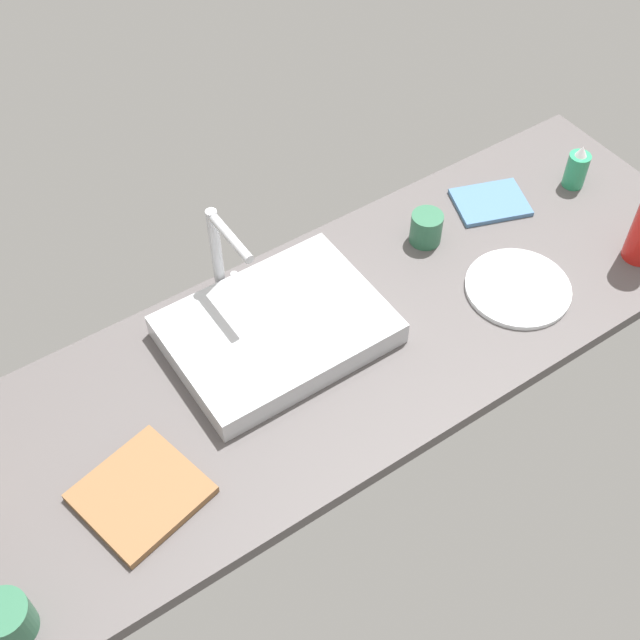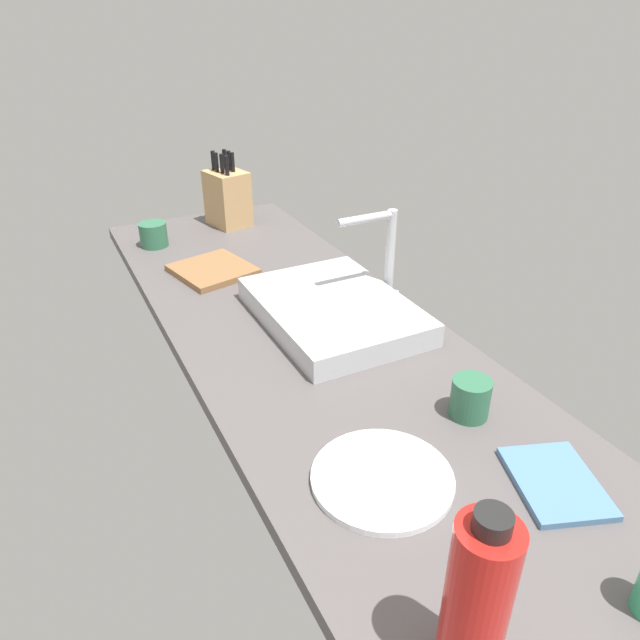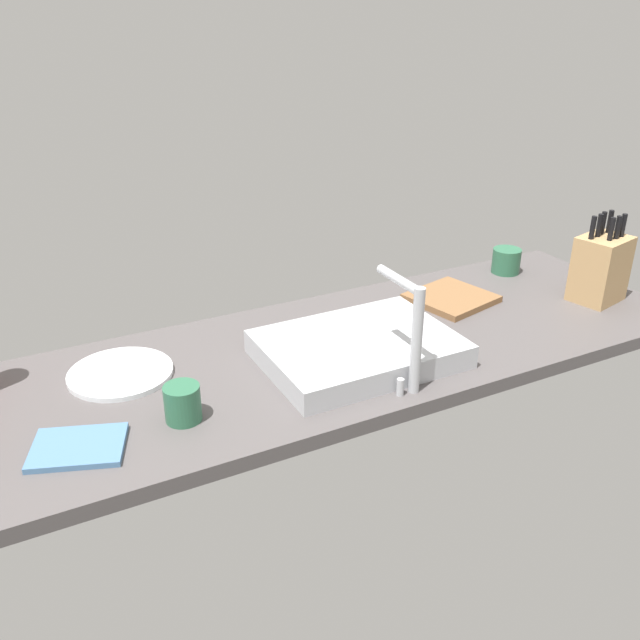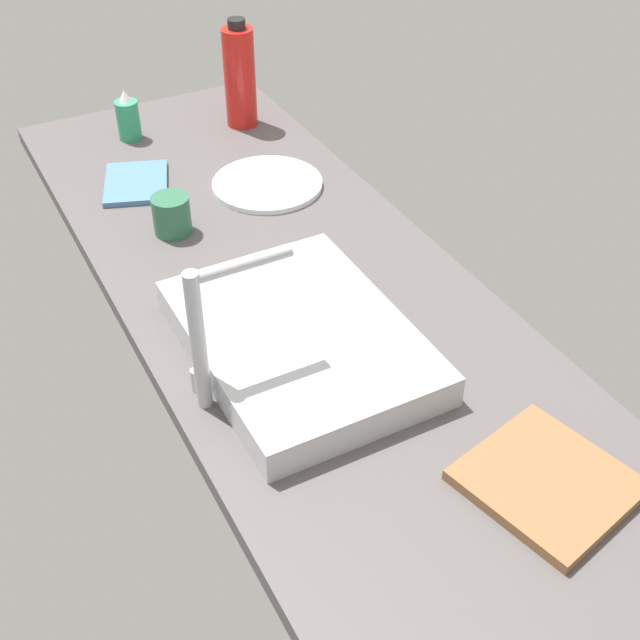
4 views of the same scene
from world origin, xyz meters
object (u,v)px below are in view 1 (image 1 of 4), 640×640
Objects in this scene: ceramic_cup at (426,228)px; sink_basin at (277,329)px; dinner_plate at (518,288)px; dish_towel at (490,202)px; faucet at (221,251)px; cutting_board at (141,493)px; coffee_mug at (7,620)px; soap_bottle at (577,169)px.

sink_basin is at bearing -172.90° from ceramic_cup.
dinner_plate is at bearing -19.57° from sink_basin.
faucet is at bearing 172.08° from dish_towel.
coffee_mug is at bearing -160.50° from cutting_board.
cutting_board is at bearing -138.27° from faucet.
ceramic_cup is (44.47, 5.54, 1.07)cm from sink_basin.
faucet is 2.06× the size of soap_bottle.
faucet is at bearing 167.81° from ceramic_cup.
cutting_board is 1.74× the size of soap_bottle.
coffee_mug reaches higher than dinner_plate.
sink_basin is 1.89× the size of dinner_plate.
dish_towel is 2.00× the size of coffee_mug.
soap_bottle is at bearing -6.88° from ceramic_cup.
soap_bottle is at bearing -15.10° from dish_towel.
sink_basin reaches higher than dish_towel.
dinner_plate is 3.03× the size of ceramic_cup.
cutting_board is at bearing -164.81° from ceramic_cup.
dinner_plate is at bearing -118.85° from dish_towel.
dish_towel is at bearing 12.66° from cutting_board.
coffee_mug is at bearing -169.86° from soap_bottle.
cutting_board is 88.34cm from ceramic_cup.
faucet is 52.17cm from cutting_board.
faucet reaches higher than dinner_plate.
cutting_board is 30.45cm from coffee_mug.
dish_towel is at bearing 14.15° from coffee_mug.
ceramic_cup is (-7.42, 23.99, 3.30)cm from dinner_plate.
soap_bottle is at bearing 27.81° from dinner_plate.
faucet is 70.90cm from dish_towel.
sink_basin is 74.65cm from coffee_mug.
ceramic_cup is (85.20, 23.13, 3.00)cm from cutting_board.
coffee_mug is (-134.82, -33.99, 3.20)cm from dish_towel.
sink_basin is 87.55cm from soap_bottle.
coffee_mug is 118.54cm from ceramic_cup.
cutting_board is (-40.74, -17.59, -1.92)cm from sink_basin.
faucet is at bearing 41.73° from cutting_board.
dish_towel is at bearing 164.90° from soap_bottle.
dinner_plate is 25.32cm from ceramic_cup.
sink_basin reaches higher than dinner_plate.
faucet is 2.84× the size of coffee_mug.
sink_basin is 2.59× the size of dish_towel.
faucet reaches higher than coffee_mug.
coffee_mug is (-156.83, -28.06, -1.27)cm from soap_bottle.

